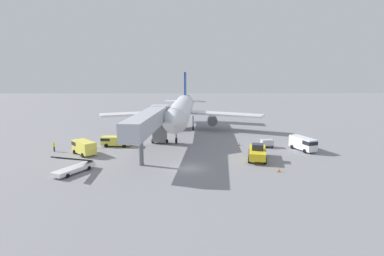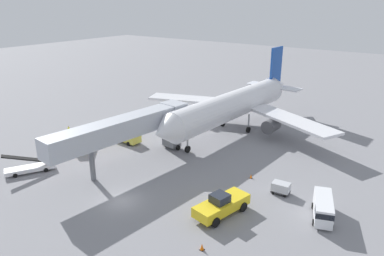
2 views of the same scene
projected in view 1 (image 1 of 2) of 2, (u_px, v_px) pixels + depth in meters
ground_plane at (188, 168)px, 46.75m from camera, size 300.00×300.00×0.00m
airplane_at_gate at (181, 110)px, 74.66m from camera, size 38.35×39.62×13.42m
jet_bridge at (150, 121)px, 53.69m from camera, size 5.66×23.11×7.34m
pushback_tug at (257, 152)px, 51.12m from camera, size 3.86×7.21×2.60m
belt_loader_truck at (74, 168)px, 44.52m from camera, size 4.59×6.48×3.10m
service_van_rear_left at (116, 141)px, 60.05m from camera, size 5.50×2.45×1.83m
service_van_mid_center at (303, 143)px, 56.78m from camera, size 3.56×5.78×2.34m
service_van_near_right at (84, 147)px, 54.32m from camera, size 4.94×5.11×2.28m
baggage_cart_near_left at (267, 143)px, 59.25m from camera, size 2.21×1.56×1.45m
ground_crew_worker_foreground at (54, 146)px, 56.19m from camera, size 0.47×0.47×1.78m
safety_cone_alpha at (239, 144)px, 60.81m from camera, size 0.37×0.37×0.57m
safety_cone_bravo at (279, 170)px, 45.13m from camera, size 0.43×0.43×0.66m
safety_cone_charlie at (81, 144)px, 60.75m from camera, size 0.44×0.44×0.67m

